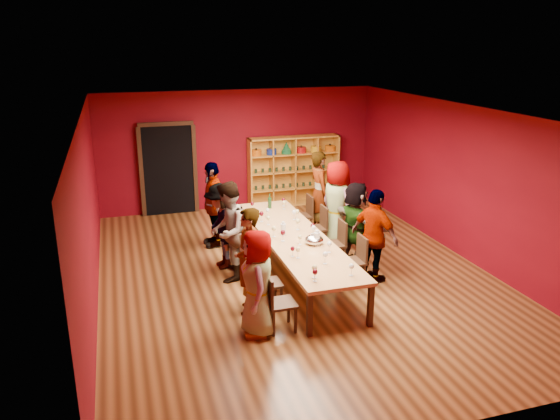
# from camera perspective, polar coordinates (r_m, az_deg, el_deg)

# --- Properties ---
(room_shell) EXTENTS (7.10, 9.10, 3.04)m
(room_shell) POSITION_cam_1_polar(r_m,az_deg,el_deg) (9.75, 1.58, 1.39)
(room_shell) COLOR #522E15
(room_shell) RESTS_ON ground
(tasting_table) EXTENTS (1.10, 4.50, 0.75)m
(tasting_table) POSITION_cam_1_polar(r_m,az_deg,el_deg) (10.00, 1.54, -3.02)
(tasting_table) COLOR tan
(tasting_table) RESTS_ON ground
(doorway) EXTENTS (1.40, 0.17, 2.30)m
(doorway) POSITION_cam_1_polar(r_m,az_deg,el_deg) (13.71, -11.59, 4.18)
(doorway) COLOR black
(doorway) RESTS_ON ground
(shelving_unit) EXTENTS (2.40, 0.40, 1.80)m
(shelving_unit) POSITION_cam_1_polar(r_m,az_deg,el_deg) (14.27, 1.38, 4.48)
(shelving_unit) COLOR gold
(shelving_unit) RESTS_ON ground
(chair_person_left_0) EXTENTS (0.42, 0.42, 0.89)m
(chair_person_left_0) POSITION_cam_1_polar(r_m,az_deg,el_deg) (8.20, -0.41, -9.39)
(chair_person_left_0) COLOR black
(chair_person_left_0) RESTS_ON ground
(person_left_0) EXTENTS (0.54, 0.85, 1.62)m
(person_left_0) POSITION_cam_1_polar(r_m,az_deg,el_deg) (8.00, -2.34, -7.63)
(person_left_0) COLOR #48484D
(person_left_0) RESTS_ON ground
(chair_person_left_1) EXTENTS (0.42, 0.42, 0.89)m
(chair_person_left_1) POSITION_cam_1_polar(r_m,az_deg,el_deg) (8.83, -1.77, -7.35)
(chair_person_left_1) COLOR black
(chair_person_left_1) RESTS_ON ground
(person_left_1) EXTENTS (0.59, 0.72, 1.73)m
(person_left_1) POSITION_cam_1_polar(r_m,az_deg,el_deg) (8.62, -3.39, -5.32)
(person_left_1) COLOR #5675B1
(person_left_1) RESTS_ON ground
(chair_person_left_2) EXTENTS (0.42, 0.42, 0.89)m
(chair_person_left_2) POSITION_cam_1_polar(r_m,az_deg,el_deg) (9.99, -3.75, -4.31)
(chair_person_left_2) COLOR black
(chair_person_left_2) RESTS_ON ground
(person_left_2) EXTENTS (0.80, 1.00, 1.82)m
(person_left_2) POSITION_cam_1_polar(r_m,az_deg,el_deg) (9.79, -5.46, -2.25)
(person_left_2) COLOR #4F4F54
(person_left_2) RESTS_ON ground
(chair_person_left_3) EXTENTS (0.42, 0.42, 0.89)m
(chair_person_left_3) POSITION_cam_1_polar(r_m,az_deg,el_deg) (10.50, -4.45, -3.23)
(chair_person_left_3) COLOR black
(chair_person_left_3) RESTS_ON ground
(person_left_3) EXTENTS (0.51, 1.09, 1.65)m
(person_left_3) POSITION_cam_1_polar(r_m,az_deg,el_deg) (10.33, -6.17, -1.69)
(person_left_3) COLOR #151E39
(person_left_3) RESTS_ON ground
(chair_person_left_4) EXTENTS (0.42, 0.42, 0.89)m
(chair_person_left_4) POSITION_cam_1_polar(r_m,az_deg,el_deg) (11.59, -5.74, -1.23)
(chair_person_left_4) COLOR black
(chair_person_left_4) RESTS_ON ground
(person_left_4) EXTENTS (0.51, 1.07, 1.81)m
(person_left_4) POSITION_cam_1_polar(r_m,az_deg,el_deg) (11.43, -7.01, 0.60)
(person_left_4) COLOR silver
(person_left_4) RESTS_ON ground
(chair_person_right_1) EXTENTS (0.42, 0.42, 0.89)m
(chair_person_right_1) POSITION_cam_1_polar(r_m,az_deg,el_deg) (9.78, 7.95, -4.96)
(chair_person_right_1) COLOR black
(chair_person_right_1) RESTS_ON ground
(person_right_1) EXTENTS (0.83, 1.11, 1.72)m
(person_right_1) POSITION_cam_1_polar(r_m,az_deg,el_deg) (9.79, 9.87, -2.75)
(person_right_1) COLOR white
(person_right_1) RESTS_ON ground
(chair_person_right_2) EXTENTS (0.42, 0.42, 0.89)m
(chair_person_right_2) POSITION_cam_1_polar(r_m,az_deg,el_deg) (10.52, 5.95, -3.22)
(chair_person_right_2) COLOR black
(chair_person_right_2) RESTS_ON ground
(person_right_2) EXTENTS (0.72, 1.57, 1.63)m
(person_right_2) POSITION_cam_1_polar(r_m,az_deg,el_deg) (10.56, 7.90, -1.38)
(person_right_2) COLOR silver
(person_right_2) RESTS_ON ground
(chair_person_right_3) EXTENTS (0.42, 0.42, 0.89)m
(chair_person_right_3) POSITION_cam_1_polar(r_m,az_deg,el_deg) (11.36, 4.08, -1.58)
(chair_person_right_3) COLOR black
(chair_person_right_3) RESTS_ON ground
(person_right_3) EXTENTS (0.72, 1.00, 1.83)m
(person_right_3) POSITION_cam_1_polar(r_m,az_deg,el_deg) (11.37, 5.96, 0.61)
(person_right_3) COLOR #535358
(person_right_3) RESTS_ON ground
(chair_person_right_4) EXTENTS (0.42, 0.42, 0.89)m
(chair_person_right_4) POSITION_cam_1_polar(r_m,az_deg,el_deg) (12.13, 2.62, -0.29)
(chair_person_right_4) COLOR black
(chair_person_right_4) RESTS_ON ground
(person_right_4) EXTENTS (0.51, 0.69, 1.87)m
(person_right_4) POSITION_cam_1_polar(r_m,az_deg,el_deg) (12.12, 4.12, 1.83)
(person_right_4) COLOR silver
(person_right_4) RESTS_ON ground
(wine_glass_0) EXTENTS (0.08, 0.08, 0.21)m
(wine_glass_0) POSITION_cam_1_polar(r_m,az_deg,el_deg) (9.89, -0.64, -1.99)
(wine_glass_0) COLOR silver
(wine_glass_0) RESTS_ON tasting_table
(wine_glass_1) EXTENTS (0.09, 0.09, 0.22)m
(wine_glass_1) POSITION_cam_1_polar(r_m,az_deg,el_deg) (8.25, 3.64, -6.11)
(wine_glass_1) COLOR silver
(wine_glass_1) RESTS_ON tasting_table
(wine_glass_2) EXTENTS (0.08, 0.08, 0.20)m
(wine_glass_2) POSITION_cam_1_polar(r_m,az_deg,el_deg) (8.96, 1.90, -4.20)
(wine_glass_2) COLOR silver
(wine_glass_2) RESTS_ON tasting_table
(wine_glass_3) EXTENTS (0.08, 0.08, 0.20)m
(wine_glass_3) POSITION_cam_1_polar(r_m,az_deg,el_deg) (10.82, 1.49, -0.28)
(wine_glass_3) COLOR silver
(wine_glass_3) RESTS_ON tasting_table
(wine_glass_4) EXTENTS (0.08, 0.08, 0.21)m
(wine_glass_4) POSITION_cam_1_polar(r_m,az_deg,el_deg) (10.05, 3.43, -1.72)
(wine_glass_4) COLOR silver
(wine_glass_4) RESTS_ON tasting_table
(wine_glass_5) EXTENTS (0.08, 0.08, 0.19)m
(wine_glass_5) POSITION_cam_1_polar(r_m,az_deg,el_deg) (11.42, -2.92, 0.62)
(wine_glass_5) COLOR silver
(wine_glass_5) RESTS_ON tasting_table
(wine_glass_6) EXTENTS (0.08, 0.08, 0.19)m
(wine_glass_6) POSITION_cam_1_polar(r_m,az_deg,el_deg) (9.52, 2.09, -2.90)
(wine_glass_6) COLOR silver
(wine_glass_6) RESTS_ON tasting_table
(wine_glass_7) EXTENTS (0.08, 0.08, 0.21)m
(wine_glass_7) POSITION_cam_1_polar(r_m,az_deg,el_deg) (9.94, 3.52, -1.93)
(wine_glass_7) COLOR silver
(wine_glass_7) RESTS_ON tasting_table
(wine_glass_8) EXTENTS (0.09, 0.09, 0.22)m
(wine_glass_8) POSITION_cam_1_polar(r_m,az_deg,el_deg) (10.70, -1.94, -0.44)
(wine_glass_8) COLOR silver
(wine_glass_8) RESTS_ON tasting_table
(wine_glass_9) EXTENTS (0.08, 0.08, 0.20)m
(wine_glass_9) POSITION_cam_1_polar(r_m,az_deg,el_deg) (8.14, 3.68, -6.54)
(wine_glass_9) COLOR silver
(wine_glass_9) RESTS_ON tasting_table
(wine_glass_10) EXTENTS (0.07, 0.07, 0.18)m
(wine_glass_10) POSITION_cam_1_polar(r_m,az_deg,el_deg) (11.71, 0.37, 1.03)
(wine_glass_10) COLOR silver
(wine_glass_10) RESTS_ON tasting_table
(wine_glass_11) EXTENTS (0.09, 0.09, 0.21)m
(wine_glass_11) POSITION_cam_1_polar(r_m,az_deg,el_deg) (9.68, 0.31, -2.42)
(wine_glass_11) COLOR silver
(wine_glass_11) RESTS_ON tasting_table
(wine_glass_12) EXTENTS (0.08, 0.08, 0.19)m
(wine_glass_12) POSITION_cam_1_polar(r_m,az_deg,el_deg) (10.98, -1.31, -0.07)
(wine_glass_12) COLOR silver
(wine_glass_12) RESTS_ON tasting_table
(wine_glass_13) EXTENTS (0.08, 0.08, 0.21)m
(wine_glass_13) POSITION_cam_1_polar(r_m,az_deg,el_deg) (10.84, 1.80, -0.23)
(wine_glass_13) COLOR silver
(wine_glass_13) RESTS_ON tasting_table
(wine_glass_14) EXTENTS (0.07, 0.07, 0.18)m
(wine_glass_14) POSITION_cam_1_polar(r_m,az_deg,el_deg) (9.02, 1.32, -4.12)
(wine_glass_14) COLOR silver
(wine_glass_14) RESTS_ON tasting_table
(wine_glass_15) EXTENTS (0.07, 0.07, 0.19)m
(wine_glass_15) POSITION_cam_1_polar(r_m,az_deg,el_deg) (11.50, 0.43, 0.75)
(wine_glass_15) COLOR silver
(wine_glass_15) RESTS_ON tasting_table
(wine_glass_16) EXTENTS (0.09, 0.09, 0.22)m
(wine_glass_16) POSITION_cam_1_polar(r_m,az_deg,el_deg) (10.25, 1.87, -1.23)
(wine_glass_16) COLOR silver
(wine_glass_16) RESTS_ON tasting_table
(wine_glass_17) EXTENTS (0.09, 0.09, 0.21)m
(wine_glass_17) POSITION_cam_1_polar(r_m,az_deg,el_deg) (8.75, 4.75, -4.71)
(wine_glass_17) COLOR silver
(wine_glass_17) RESTS_ON tasting_table
(wine_glass_18) EXTENTS (0.08, 0.08, 0.20)m
(wine_glass_18) POSITION_cam_1_polar(r_m,az_deg,el_deg) (8.38, 7.47, -5.91)
(wine_glass_18) COLOR silver
(wine_glass_18) RESTS_ON tasting_table
(wine_glass_19) EXTENTS (0.07, 0.07, 0.18)m
(wine_glass_19) POSITION_cam_1_polar(r_m,az_deg,el_deg) (10.53, -1.23, -0.88)
(wine_glass_19) COLOR silver
(wine_glass_19) RESTS_ON tasting_table
(wine_glass_20) EXTENTS (0.08, 0.08, 0.21)m
(wine_glass_20) POSITION_cam_1_polar(r_m,az_deg,el_deg) (9.21, 5.17, -3.60)
(wine_glass_20) COLOR silver
(wine_glass_20) RESTS_ON tasting_table
(spittoon_bowl) EXTENTS (0.33, 0.33, 0.18)m
(spittoon_bowl) POSITION_cam_1_polar(r_m,az_deg,el_deg) (9.59, 3.59, -3.14)
(spittoon_bowl) COLOR silver
(spittoon_bowl) RESTS_ON tasting_table
(carafe_a) EXTENTS (0.11, 0.11, 0.25)m
(carafe_a) POSITION_cam_1_polar(r_m,az_deg,el_deg) (10.00, 0.34, -2.01)
(carafe_a) COLOR silver
(carafe_a) RESTS_ON tasting_table
(carafe_b) EXTENTS (0.11, 0.11, 0.28)m
(carafe_b) POSITION_cam_1_polar(r_m,az_deg,el_deg) (9.52, 3.87, -2.99)
(carafe_b) COLOR silver
(carafe_b) RESTS_ON tasting_table
(wine_bottle) EXTENTS (0.10, 0.10, 0.32)m
(wine_bottle) POSITION_cam_1_polar(r_m,az_deg,el_deg) (11.57, -1.08, 0.78)
(wine_bottle) COLOR #143719
(wine_bottle) RESTS_ON tasting_table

